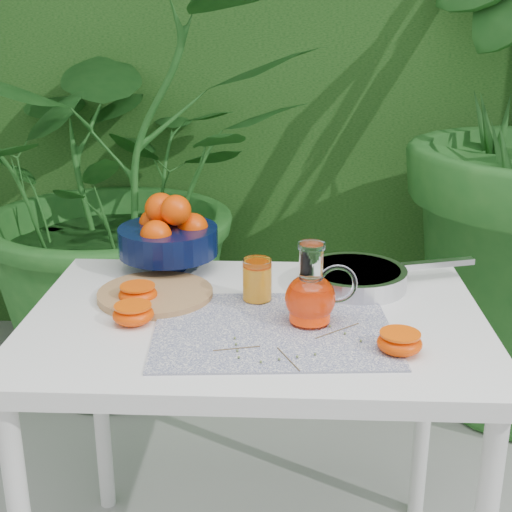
{
  "coord_description": "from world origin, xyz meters",
  "views": [
    {
      "loc": [
        -0.06,
        -1.4,
        1.38
      ],
      "look_at": [
        -0.12,
        0.05,
        0.88
      ],
      "focal_mm": 50.0,
      "sensor_mm": 36.0,
      "label": 1
    }
  ],
  "objects_px": {
    "juice_pitcher": "(311,296)",
    "white_table": "(256,349)",
    "cutting_board": "(155,294)",
    "saute_pan": "(355,277)",
    "fruit_bowl": "(169,234)"
  },
  "relations": [
    {
      "from": "cutting_board",
      "to": "fruit_bowl",
      "type": "height_order",
      "value": "fruit_bowl"
    },
    {
      "from": "white_table",
      "to": "saute_pan",
      "type": "relative_size",
      "value": 2.16
    },
    {
      "from": "white_table",
      "to": "cutting_board",
      "type": "bearing_deg",
      "value": 159.5
    },
    {
      "from": "cutting_board",
      "to": "saute_pan",
      "type": "xyz_separation_m",
      "value": [
        0.47,
        0.09,
        0.02
      ]
    },
    {
      "from": "fruit_bowl",
      "to": "cutting_board",
      "type": "bearing_deg",
      "value": -90.72
    },
    {
      "from": "cutting_board",
      "to": "juice_pitcher",
      "type": "height_order",
      "value": "juice_pitcher"
    },
    {
      "from": "cutting_board",
      "to": "juice_pitcher",
      "type": "relative_size",
      "value": 1.51
    },
    {
      "from": "juice_pitcher",
      "to": "saute_pan",
      "type": "distance_m",
      "value": 0.25
    },
    {
      "from": "white_table",
      "to": "cutting_board",
      "type": "distance_m",
      "value": 0.27
    },
    {
      "from": "cutting_board",
      "to": "juice_pitcher",
      "type": "bearing_deg",
      "value": -20.18
    },
    {
      "from": "white_table",
      "to": "juice_pitcher",
      "type": "height_order",
      "value": "juice_pitcher"
    },
    {
      "from": "juice_pitcher",
      "to": "saute_pan",
      "type": "relative_size",
      "value": 0.38
    },
    {
      "from": "juice_pitcher",
      "to": "white_table",
      "type": "bearing_deg",
      "value": 160.47
    },
    {
      "from": "cutting_board",
      "to": "white_table",
      "type": "bearing_deg",
      "value": -20.5
    },
    {
      "from": "white_table",
      "to": "juice_pitcher",
      "type": "relative_size",
      "value": 5.64
    }
  ]
}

